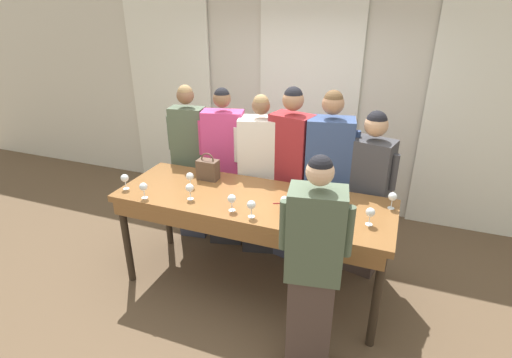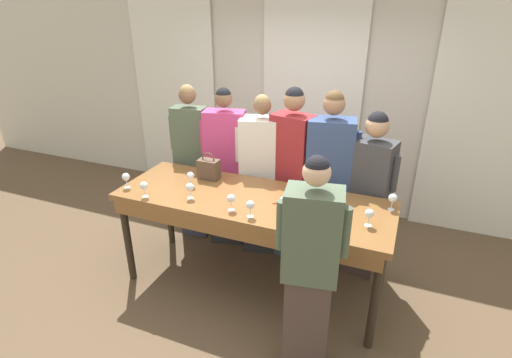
% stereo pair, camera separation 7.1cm
% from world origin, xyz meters
% --- Properties ---
extents(ground_plane, '(18.00, 18.00, 0.00)m').
position_xyz_m(ground_plane, '(0.00, 0.00, 0.00)').
color(ground_plane, brown).
extents(wall_back, '(12.00, 0.06, 2.80)m').
position_xyz_m(wall_back, '(0.00, 1.99, 1.40)').
color(wall_back, beige).
rests_on(wall_back, ground_plane).
extents(curtain_panel_left, '(1.27, 0.03, 2.69)m').
position_xyz_m(curtain_panel_left, '(-2.01, 1.93, 1.34)').
color(curtain_panel_left, white).
rests_on(curtain_panel_left, ground_plane).
extents(curtain_panel_center, '(1.27, 0.03, 2.69)m').
position_xyz_m(curtain_panel_center, '(0.00, 1.93, 1.34)').
color(curtain_panel_center, white).
rests_on(curtain_panel_center, ground_plane).
extents(curtain_panel_right, '(1.27, 0.03, 2.69)m').
position_xyz_m(curtain_panel_right, '(2.01, 1.93, 1.34)').
color(curtain_panel_right, white).
rests_on(curtain_panel_right, ground_plane).
extents(tasting_bar, '(2.51, 0.87, 0.97)m').
position_xyz_m(tasting_bar, '(0.00, -0.02, 0.88)').
color(tasting_bar, brown).
rests_on(tasting_bar, ground_plane).
extents(wine_bottle, '(0.07, 0.07, 0.31)m').
position_xyz_m(wine_bottle, '(0.49, 0.06, 1.09)').
color(wine_bottle, black).
rests_on(wine_bottle, tasting_bar).
extents(handbag, '(0.21, 0.12, 0.28)m').
position_xyz_m(handbag, '(-0.56, 0.23, 1.08)').
color(handbag, brown).
rests_on(handbag, tasting_bar).
extents(wine_glass_front_left, '(0.07, 0.07, 0.15)m').
position_xyz_m(wine_glass_front_left, '(-0.91, -0.35, 1.08)').
color(wine_glass_front_left, white).
rests_on(wine_glass_front_left, tasting_bar).
extents(wine_glass_front_mid, '(0.07, 0.07, 0.15)m').
position_xyz_m(wine_glass_front_mid, '(-0.63, 0.00, 1.08)').
color(wine_glass_front_mid, white).
rests_on(wine_glass_front_mid, tasting_bar).
extents(wine_glass_front_right, '(0.07, 0.07, 0.15)m').
position_xyz_m(wine_glass_front_right, '(1.03, -0.10, 1.08)').
color(wine_glass_front_right, white).
rests_on(wine_glass_front_right, tasting_bar).
extents(wine_glass_center_left, '(0.07, 0.07, 0.15)m').
position_xyz_m(wine_glass_center_left, '(-0.08, -0.28, 1.08)').
color(wine_glass_center_left, white).
rests_on(wine_glass_center_left, tasting_bar).
extents(wine_glass_center_mid, '(0.07, 0.07, 0.15)m').
position_xyz_m(wine_glass_center_mid, '(0.49, 0.38, 1.08)').
color(wine_glass_center_mid, white).
rests_on(wine_glass_center_mid, tasting_bar).
extents(wine_glass_center_right, '(0.07, 0.07, 0.15)m').
position_xyz_m(wine_glass_center_right, '(0.12, -0.32, 1.08)').
color(wine_glass_center_right, white).
rests_on(wine_glass_center_right, tasting_bar).
extents(wine_glass_back_left, '(0.07, 0.07, 0.15)m').
position_xyz_m(wine_glass_back_left, '(1.18, 0.24, 1.08)').
color(wine_glass_back_left, white).
rests_on(wine_glass_back_left, tasting_bar).
extents(wine_glass_back_mid, '(0.07, 0.07, 0.15)m').
position_xyz_m(wine_glass_back_mid, '(-1.19, -0.25, 1.08)').
color(wine_glass_back_mid, white).
rests_on(wine_glass_back_mid, tasting_bar).
extents(wine_glass_back_right, '(0.07, 0.07, 0.15)m').
position_xyz_m(wine_glass_back_right, '(0.34, -0.15, 1.08)').
color(wine_glass_back_right, white).
rests_on(wine_glass_back_right, tasting_bar).
extents(wine_glass_near_host, '(0.07, 0.07, 0.15)m').
position_xyz_m(wine_glass_near_host, '(-0.51, -0.22, 1.08)').
color(wine_glass_near_host, white).
rests_on(wine_glass_near_host, tasting_bar).
extents(pen, '(0.13, 0.06, 0.01)m').
position_xyz_m(pen, '(0.27, -0.02, 0.98)').
color(pen, maroon).
rests_on(pen, tasting_bar).
extents(guest_olive_jacket, '(0.48, 0.25, 1.80)m').
position_xyz_m(guest_olive_jacket, '(-1.00, 0.64, 0.94)').
color(guest_olive_jacket, '#383D51').
rests_on(guest_olive_jacket, ground_plane).
extents(guest_pink_top, '(0.54, 0.31, 1.80)m').
position_xyz_m(guest_pink_top, '(-0.58, 0.64, 0.92)').
color(guest_pink_top, '#28282D').
rests_on(guest_pink_top, ground_plane).
extents(guest_cream_sweater, '(0.56, 0.38, 1.77)m').
position_xyz_m(guest_cream_sweater, '(-0.16, 0.64, 0.88)').
color(guest_cream_sweater, '#28282D').
rests_on(guest_cream_sweater, ground_plane).
extents(guest_striped_shirt, '(0.51, 0.35, 1.87)m').
position_xyz_m(guest_striped_shirt, '(0.17, 0.64, 0.96)').
color(guest_striped_shirt, '#383D51').
rests_on(guest_striped_shirt, ground_plane).
extents(guest_navy_coat, '(0.56, 0.35, 1.86)m').
position_xyz_m(guest_navy_coat, '(0.55, 0.64, 0.94)').
color(guest_navy_coat, brown).
rests_on(guest_navy_coat, ground_plane).
extents(guest_beige_cap, '(0.51, 0.35, 1.71)m').
position_xyz_m(guest_beige_cap, '(0.95, 0.64, 0.88)').
color(guest_beige_cap, '#473833').
rests_on(guest_beige_cap, ground_plane).
extents(host_pouring, '(0.50, 0.32, 1.74)m').
position_xyz_m(host_pouring, '(0.73, -0.72, 0.88)').
color(host_pouring, '#473833').
rests_on(host_pouring, ground_plane).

